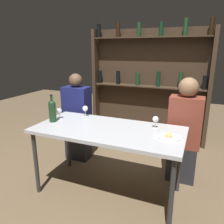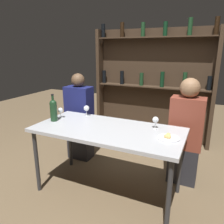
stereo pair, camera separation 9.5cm
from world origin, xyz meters
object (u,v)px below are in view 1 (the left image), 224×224
(wine_glass_1, at_px, (85,109))
(wine_glass_2, at_px, (59,111))
(wine_bottle, at_px, (52,110))
(food_plate_0, at_px, (169,136))
(seated_person_left, at_px, (77,120))
(seated_person_right, at_px, (184,133))
(wine_glass_0, at_px, (156,120))

(wine_glass_1, distance_m, wine_glass_2, 0.32)
(wine_bottle, relative_size, wine_glass_2, 2.43)
(food_plate_0, height_order, seated_person_left, seated_person_left)
(wine_bottle, bearing_deg, seated_person_right, 23.29)
(wine_glass_0, bearing_deg, wine_bottle, -168.30)
(wine_glass_0, distance_m, wine_glass_2, 1.13)
(wine_bottle, xyz_separation_m, wine_glass_1, (0.24, 0.32, -0.04))
(wine_glass_2, bearing_deg, seated_person_left, 96.65)
(wine_glass_2, relative_size, food_plate_0, 0.62)
(wine_bottle, distance_m, seated_person_right, 1.56)
(seated_person_left, bearing_deg, seated_person_right, 0.00)
(wine_glass_0, distance_m, wine_glass_1, 0.89)
(food_plate_0, bearing_deg, seated_person_left, 156.93)
(wine_bottle, height_order, wine_glass_0, wine_bottle)
(seated_person_left, relative_size, seated_person_right, 0.99)
(seated_person_left, bearing_deg, wine_glass_2, -83.35)
(wine_glass_0, xyz_separation_m, wine_glass_1, (-0.89, 0.09, 0.00))
(wine_glass_1, bearing_deg, wine_bottle, -127.10)
(wine_bottle, distance_m, food_plate_0, 1.32)
(wine_glass_1, bearing_deg, seated_person_left, 136.42)
(seated_person_left, bearing_deg, wine_glass_0, -17.39)
(wine_bottle, height_order, seated_person_right, seated_person_right)
(wine_bottle, distance_m, seated_person_left, 0.68)
(wine_glass_2, bearing_deg, food_plate_0, -4.11)
(seated_person_right, bearing_deg, wine_glass_1, -166.34)
(wine_glass_0, height_order, food_plate_0, wine_glass_0)
(wine_bottle, height_order, seated_person_left, seated_person_left)
(food_plate_0, relative_size, seated_person_right, 0.16)
(wine_bottle, distance_m, wine_glass_0, 1.16)
(wine_glass_1, bearing_deg, wine_glass_2, -139.69)
(wine_glass_0, xyz_separation_m, food_plate_0, (0.18, -0.21, -0.08))
(wine_glass_1, relative_size, food_plate_0, 0.65)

